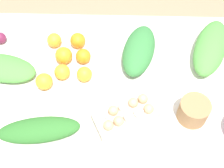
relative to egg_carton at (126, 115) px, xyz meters
name	(u,v)px	position (x,y,z in m)	size (l,w,h in m)	color
ground_plane	(112,147)	(0.06, -0.17, -0.79)	(8.00, 8.00, 0.00)	#937A5B
dining_table	(112,96)	(0.06, -0.17, -0.13)	(1.48, 0.93, 0.75)	silver
egg_carton	(126,115)	(0.00, 0.00, 0.00)	(0.30, 0.22, 0.09)	beige
paper_bag	(194,111)	(-0.29, -0.02, 0.01)	(0.13, 0.13, 0.10)	#997047
greens_bunch_kale	(39,130)	(0.36, 0.07, -0.01)	(0.34, 0.12, 0.07)	#2D6B28
greens_bunch_chard	(211,47)	(-0.41, -0.38, 0.00)	(0.37, 0.15, 0.09)	#4C933D
greens_bunch_dandelion	(3,68)	(0.58, -0.24, -0.01)	(0.32, 0.15, 0.07)	#4C933D
greens_bunch_beet_tops	(139,50)	(-0.06, -0.35, 0.01)	(0.32, 0.15, 0.10)	#337538
beet_root	(0,38)	(0.63, -0.43, -0.01)	(0.06, 0.06, 0.06)	maroon
orange_0	(64,56)	(0.30, -0.31, 0.00)	(0.08, 0.08, 0.08)	orange
orange_1	(83,56)	(0.21, -0.32, -0.01)	(0.07, 0.07, 0.07)	orange
orange_2	(84,74)	(0.19, -0.21, -0.01)	(0.07, 0.07, 0.07)	orange
orange_3	(54,40)	(0.36, -0.41, -0.01)	(0.07, 0.07, 0.07)	orange
orange_4	(78,40)	(0.24, -0.41, 0.00)	(0.08, 0.08, 0.08)	orange
orange_5	(62,72)	(0.30, -0.22, -0.01)	(0.07, 0.07, 0.07)	orange
orange_6	(44,82)	(0.37, -0.16, 0.00)	(0.08, 0.08, 0.08)	orange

